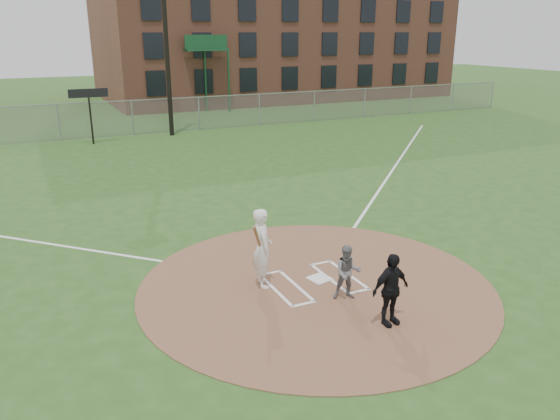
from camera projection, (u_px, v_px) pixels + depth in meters
name	position (u px, v px, depth m)	size (l,w,h in m)	color
ground	(316.00, 285.00, 13.01)	(140.00, 140.00, 0.00)	#284E1A
dirt_circle	(316.00, 285.00, 13.00)	(8.40, 8.40, 0.02)	brown
home_plate	(320.00, 279.00, 13.27)	(0.49, 0.49, 0.03)	white
foul_line_first	(395.00, 167.00, 24.39)	(0.10, 24.00, 0.01)	white
catcher	(348.00, 272.00, 12.16)	(0.61, 0.48, 1.26)	slate
umpire	(391.00, 290.00, 11.03)	(0.91, 0.38, 1.55)	black
batters_boxes	(313.00, 282.00, 13.13)	(2.08, 1.88, 0.01)	white
batter_at_plate	(262.00, 248.00, 12.68)	(0.80, 1.05, 1.91)	white
outfield_fence	(133.00, 118.00, 31.59)	(56.08, 0.08, 2.03)	slate
brick_warehouse	(270.00, 12.00, 49.78)	(30.00, 17.17, 15.00)	#975541
light_pole	(165.00, 15.00, 29.80)	(1.20, 0.30, 12.22)	black
scoreboard_sign	(89.00, 99.00, 28.60)	(2.00, 0.10, 2.93)	black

